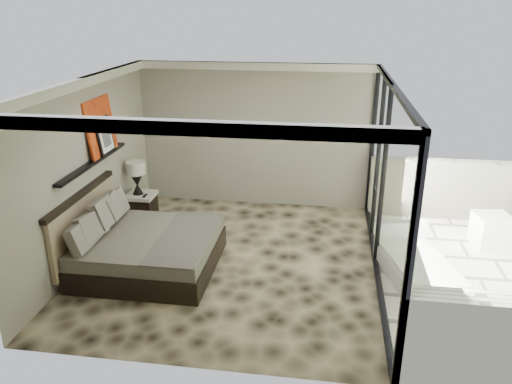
# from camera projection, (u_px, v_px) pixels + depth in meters

# --- Properties ---
(floor) EXTENTS (5.00, 5.00, 0.00)m
(floor) POSITION_uv_depth(u_px,v_px,m) (231.00, 261.00, 7.89)
(floor) COLOR black
(floor) RESTS_ON ground
(ceiling) EXTENTS (4.50, 5.00, 0.02)m
(ceiling) POSITION_uv_depth(u_px,v_px,m) (228.00, 82.00, 6.90)
(ceiling) COLOR silver
(ceiling) RESTS_ON back_wall
(back_wall) EXTENTS (4.50, 0.02, 2.80)m
(back_wall) POSITION_uv_depth(u_px,v_px,m) (255.00, 136.00, 9.70)
(back_wall) COLOR gray
(back_wall) RESTS_ON floor
(left_wall) EXTENTS (0.02, 5.00, 2.80)m
(left_wall) POSITION_uv_depth(u_px,v_px,m) (88.00, 170.00, 7.70)
(left_wall) COLOR gray
(left_wall) RESTS_ON floor
(glass_wall) EXTENTS (0.08, 5.00, 2.80)m
(glass_wall) POSITION_uv_depth(u_px,v_px,m) (385.00, 185.00, 7.09)
(glass_wall) COLOR white
(glass_wall) RESTS_ON floor
(terrace_slab) EXTENTS (3.00, 5.00, 0.12)m
(terrace_slab) POSITION_uv_depth(u_px,v_px,m) (479.00, 282.00, 7.40)
(terrace_slab) COLOR beige
(terrace_slab) RESTS_ON ground
(picture_ledge) EXTENTS (0.12, 2.20, 0.05)m
(picture_ledge) POSITION_uv_depth(u_px,v_px,m) (93.00, 162.00, 7.75)
(picture_ledge) COLOR black
(picture_ledge) RESTS_ON left_wall
(bed) EXTENTS (2.04, 1.98, 1.13)m
(bed) POSITION_uv_depth(u_px,v_px,m) (143.00, 247.00, 7.59)
(bed) COLOR black
(bed) RESTS_ON floor
(nightstand) EXTENTS (0.67, 0.67, 0.52)m
(nightstand) POSITION_uv_depth(u_px,v_px,m) (142.00, 207.00, 9.30)
(nightstand) COLOR black
(nightstand) RESTS_ON floor
(table_lamp) EXTENTS (0.34, 0.34, 0.62)m
(table_lamp) POSITION_uv_depth(u_px,v_px,m) (136.00, 173.00, 9.06)
(table_lamp) COLOR black
(table_lamp) RESTS_ON nightstand
(abstract_canvas) EXTENTS (0.13, 0.90, 0.90)m
(abstract_canvas) POSITION_uv_depth(u_px,v_px,m) (100.00, 126.00, 7.96)
(abstract_canvas) COLOR #A6160E
(abstract_canvas) RESTS_ON picture_ledge
(framed_print) EXTENTS (0.11, 0.50, 0.60)m
(framed_print) POSITION_uv_depth(u_px,v_px,m) (105.00, 136.00, 8.00)
(framed_print) COLOR black
(framed_print) RESTS_ON picture_ledge
(ottoman) EXTENTS (0.62, 0.62, 0.55)m
(ottoman) POSITION_uv_depth(u_px,v_px,m) (491.00, 231.00, 8.30)
(ottoman) COLOR silver
(ottoman) RESTS_ON terrace_slab
(lounger) EXTENTS (1.20, 1.78, 0.64)m
(lounger) POSITION_uv_depth(u_px,v_px,m) (418.00, 269.00, 7.26)
(lounger) COLOR silver
(lounger) RESTS_ON terrace_slab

